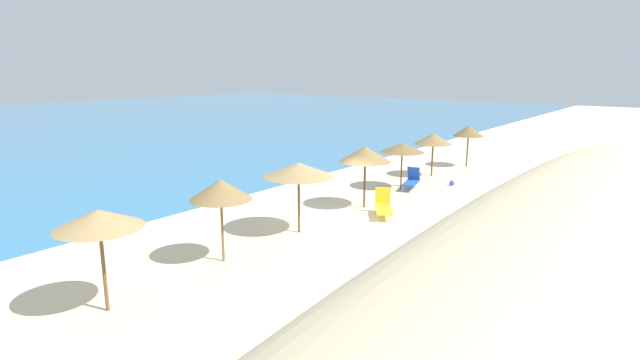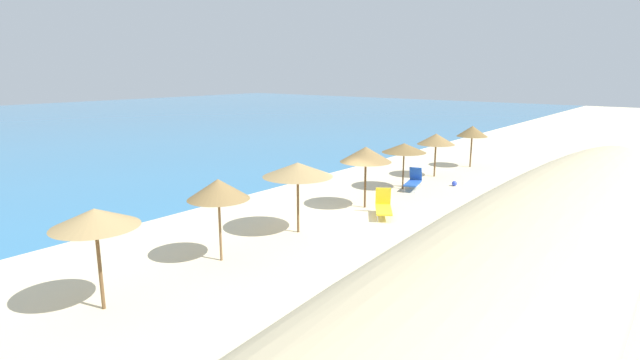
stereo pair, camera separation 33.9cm
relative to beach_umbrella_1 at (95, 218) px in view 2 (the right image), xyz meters
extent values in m
plane|color=beige|center=(10.18, -0.76, -2.43)|extent=(160.00, 160.00, 0.00)
ellipsoid|color=beige|center=(6.28, -8.50, -0.99)|extent=(40.67, 6.15, 2.88)
cylinder|color=brown|center=(0.00, 0.00, -1.25)|extent=(0.09, 0.09, 2.36)
cone|color=tan|center=(0.00, 0.00, 0.01)|extent=(2.16, 2.16, 0.47)
cylinder|color=brown|center=(4.09, 0.19, -1.33)|extent=(0.08, 0.08, 2.20)
cone|color=olive|center=(4.09, 0.19, -0.06)|extent=(1.97, 1.97, 0.64)
cylinder|color=brown|center=(7.80, 0.11, -1.28)|extent=(0.10, 0.10, 2.31)
cone|color=tan|center=(7.80, 0.11, -0.01)|extent=(2.62, 2.62, 0.52)
cylinder|color=brown|center=(12.29, 0.04, -1.32)|extent=(0.10, 0.10, 2.23)
cone|color=olive|center=(12.29, 0.04, -0.02)|extent=(2.27, 2.27, 0.67)
cylinder|color=brown|center=(16.51, 0.47, -1.40)|extent=(0.08, 0.08, 2.06)
cone|color=olive|center=(16.51, 0.47, -0.29)|extent=(2.25, 2.25, 0.47)
cylinder|color=brown|center=(20.36, 0.54, -1.42)|extent=(0.10, 0.10, 2.02)
cone|color=olive|center=(20.36, 0.54, -0.25)|extent=(2.12, 2.12, 0.61)
cylinder|color=brown|center=(24.43, 0.03, -1.38)|extent=(0.10, 0.10, 2.10)
cone|color=olive|center=(24.43, 0.03, -0.16)|extent=(1.90, 1.90, 0.66)
cube|color=blue|center=(16.54, -0.08, -2.08)|extent=(1.55, 0.99, 0.07)
cube|color=blue|center=(17.20, 0.10, -1.70)|extent=(0.46, 0.69, 0.72)
cylinder|color=silver|center=(15.88, 0.02, -2.27)|extent=(0.04, 0.04, 0.32)
cylinder|color=silver|center=(16.02, -0.50, -2.27)|extent=(0.04, 0.04, 0.32)
cylinder|color=silver|center=(17.06, 0.34, -2.27)|extent=(0.04, 0.04, 0.32)
cylinder|color=silver|center=(17.20, -0.18, -2.27)|extent=(0.04, 0.04, 0.32)
cube|color=yellow|center=(11.44, -1.45, -2.09)|extent=(1.67, 1.41, 0.07)
cube|color=yellow|center=(12.06, -1.03, -1.71)|extent=(0.51, 0.64, 0.78)
cylinder|color=silver|center=(10.73, -1.59, -2.28)|extent=(0.04, 0.04, 0.30)
cylinder|color=silver|center=(11.03, -2.05, -2.28)|extent=(0.04, 0.04, 0.30)
cylinder|color=silver|center=(11.84, -0.85, -2.28)|extent=(0.04, 0.04, 0.30)
cylinder|color=silver|center=(12.15, -1.30, -2.28)|extent=(0.04, 0.04, 0.30)
sphere|color=blue|center=(18.76, -1.38, -2.29)|extent=(0.27, 0.27, 0.27)
camera|label=1|loc=(-6.02, -11.40, 3.58)|focal=27.92mm
camera|label=2|loc=(-5.81, -11.67, 3.58)|focal=27.92mm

